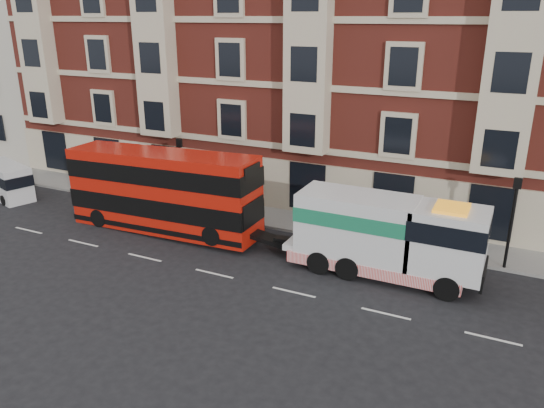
{
  "coord_description": "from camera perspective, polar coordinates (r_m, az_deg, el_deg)",
  "views": [
    {
      "loc": [
        11.9,
        -18.56,
        11.24
      ],
      "look_at": [
        1.03,
        4.0,
        2.29
      ],
      "focal_mm": 35.0,
      "sensor_mm": 36.0,
      "label": 1
    }
  ],
  "objects": [
    {
      "name": "ground",
      "position": [
        24.75,
        -6.24,
        -7.47
      ],
      "size": [
        120.0,
        120.0,
        0.0
      ],
      "primitive_type": "plane",
      "color": "black",
      "rests_on": "ground"
    },
    {
      "name": "lamp_post_west",
      "position": [
        31.73,
        -9.79,
        3.73
      ],
      "size": [
        0.35,
        0.15,
        4.35
      ],
      "color": "black",
      "rests_on": "sidewalk"
    },
    {
      "name": "sidewalk",
      "position": [
        30.75,
        1.1,
        -1.62
      ],
      "size": [
        90.0,
        3.0,
        0.15
      ],
      "primitive_type": "cube",
      "color": "slate",
      "rests_on": "ground"
    },
    {
      "name": "pedestrian",
      "position": [
        36.28,
        -18.16,
        2.26
      ],
      "size": [
        0.73,
        0.7,
        1.68
      ],
      "primitive_type": "imported",
      "rotation": [
        0.0,
        0.0,
        -0.69
      ],
      "color": "#182231",
      "rests_on": "sidewalk"
    },
    {
      "name": "lamp_post_east",
      "position": [
        26.2,
        24.43,
        -1.24
      ],
      "size": [
        0.35,
        0.15,
        4.35
      ],
      "color": "black",
      "rests_on": "sidewalk"
    },
    {
      "name": "tow_truck",
      "position": [
        24.27,
        11.87,
        -3.3
      ],
      "size": [
        8.79,
        2.6,
        3.66
      ],
      "color": "silver",
      "rests_on": "ground"
    },
    {
      "name": "double_decker_bus",
      "position": [
        29.11,
        -11.66,
        1.48
      ],
      "size": [
        10.98,
        2.52,
        4.44
      ],
      "color": "red",
      "rests_on": "ground"
    },
    {
      "name": "victorian_terrace",
      "position": [
        35.46,
        7.29,
        17.63
      ],
      "size": [
        45.0,
        12.0,
        20.4
      ],
      "color": "maroon",
      "rests_on": "ground"
    },
    {
      "name": "box_van",
      "position": [
        38.36,
        -26.65,
        2.21
      ],
      "size": [
        4.62,
        2.94,
        2.24
      ],
      "rotation": [
        0.0,
        0.0,
        -0.31
      ],
      "color": "silver",
      "rests_on": "ground"
    }
  ]
}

